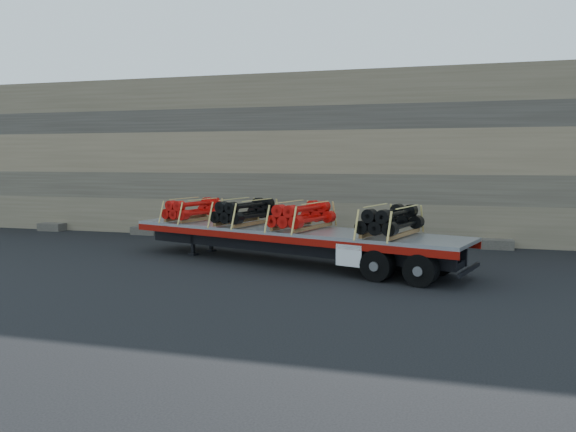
# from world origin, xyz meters

# --- Properties ---
(ground) EXTENTS (120.00, 120.00, 0.00)m
(ground) POSITION_xyz_m (0.00, 0.00, 0.00)
(ground) COLOR black
(ground) RESTS_ON ground
(rock_wall) EXTENTS (44.00, 3.00, 7.00)m
(rock_wall) POSITION_xyz_m (0.00, 6.50, 3.50)
(rock_wall) COLOR #7A6B54
(rock_wall) RESTS_ON ground
(trailer) EXTENTS (11.80, 5.49, 1.17)m
(trailer) POSITION_xyz_m (0.21, -0.34, 0.58)
(trailer) COLOR #ABAEB3
(trailer) RESTS_ON ground
(bundle_front) EXTENTS (1.67, 2.41, 0.77)m
(bundle_front) POSITION_xyz_m (-3.76, 0.85, 1.55)
(bundle_front) COLOR red
(bundle_front) RESTS_ON trailer
(bundle_midfront) EXTENTS (1.82, 2.61, 0.84)m
(bundle_midfront) POSITION_xyz_m (-1.49, 0.17, 1.59)
(bundle_midfront) COLOR black
(bundle_midfront) RESTS_ON trailer
(bundle_midrear) EXTENTS (1.81, 2.61, 0.84)m
(bundle_midrear) POSITION_xyz_m (0.67, -0.48, 1.58)
(bundle_midrear) COLOR red
(bundle_midrear) RESTS_ON trailer
(bundle_rear) EXTENTS (1.83, 2.63, 0.85)m
(bundle_rear) POSITION_xyz_m (3.56, -1.35, 1.59)
(bundle_rear) COLOR black
(bundle_rear) RESTS_ON trailer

